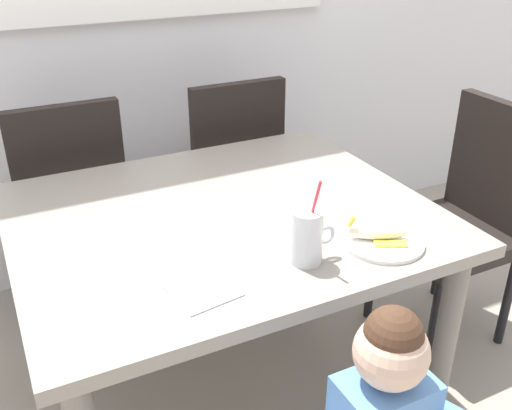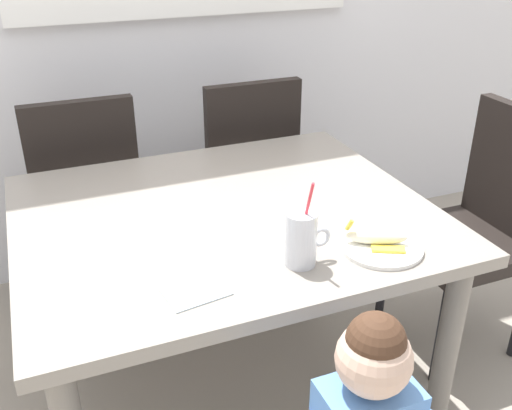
# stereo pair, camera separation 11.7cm
# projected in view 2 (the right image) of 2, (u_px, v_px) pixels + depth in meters

# --- Properties ---
(ground_plane) EXTENTS (24.00, 24.00, 0.00)m
(ground_plane) POSITION_uv_depth(u_px,v_px,m) (230.00, 393.00, 2.14)
(ground_plane) COLOR #9E9384
(dining_table) EXTENTS (1.26, 1.06, 0.76)m
(dining_table) POSITION_uv_depth(u_px,v_px,m) (226.00, 239.00, 1.85)
(dining_table) COLOR gray
(dining_table) RESTS_ON ground
(dining_chair_left) EXTENTS (0.44, 0.44, 0.96)m
(dining_chair_left) POSITION_uv_depth(u_px,v_px,m) (86.00, 191.00, 2.43)
(dining_chair_left) COLOR black
(dining_chair_left) RESTS_ON ground
(dining_chair_right) EXTENTS (0.44, 0.45, 0.96)m
(dining_chair_right) POSITION_uv_depth(u_px,v_px,m) (244.00, 167.00, 2.66)
(dining_chair_right) COLOR black
(dining_chair_right) RESTS_ON ground
(dining_chair_far) EXTENTS (0.44, 0.44, 0.96)m
(dining_chair_far) POSITION_uv_depth(u_px,v_px,m) (481.00, 219.00, 2.21)
(dining_chair_far) COLOR black
(dining_chair_far) RESTS_ON ground
(milk_cup) EXTENTS (0.13, 0.08, 0.25)m
(milk_cup) POSITION_uv_depth(u_px,v_px,m) (301.00, 241.00, 1.51)
(milk_cup) COLOR silver
(milk_cup) RESTS_ON dining_table
(snack_plate) EXTENTS (0.23, 0.23, 0.01)m
(snack_plate) POSITION_uv_depth(u_px,v_px,m) (381.00, 247.00, 1.60)
(snack_plate) COLOR white
(snack_plate) RESTS_ON dining_table
(peeled_banana) EXTENTS (0.17, 0.14, 0.07)m
(peeled_banana) POSITION_uv_depth(u_px,v_px,m) (377.00, 237.00, 1.60)
(peeled_banana) COLOR #F4EAC6
(peeled_banana) RESTS_ON snack_plate
(paper_napkin) EXTENTS (0.17, 0.17, 0.00)m
(paper_napkin) POSITION_uv_depth(u_px,v_px,m) (193.00, 288.00, 1.43)
(paper_napkin) COLOR silver
(paper_napkin) RESTS_ON dining_table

